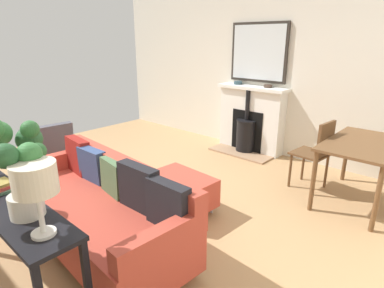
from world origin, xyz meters
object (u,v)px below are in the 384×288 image
at_px(mantel_bowl_far, 268,86).
at_px(ottoman, 179,191).
at_px(mantel_bowl_near, 238,83).
at_px(dining_table, 363,150).
at_px(console_table, 7,212).
at_px(dining_chair_near_fireplace, 317,150).
at_px(sofa, 101,208).
at_px(potted_plant, 13,159).
at_px(table_lamp_far_end, 35,181).
at_px(fireplace, 250,122).
at_px(armchair_accent, 46,151).

relative_size(mantel_bowl_far, ottoman, 0.18).
xyz_separation_m(mantel_bowl_near, dining_table, (0.76, 2.22, -0.48)).
height_order(console_table, dining_chair_near_fireplace, dining_chair_near_fireplace).
xyz_separation_m(sofa, dining_table, (-2.42, 1.51, 0.28)).
xyz_separation_m(dining_table, dining_chair_near_fireplace, (0.01, -0.50, -0.11)).
distance_m(sofa, console_table, 0.79).
xyz_separation_m(mantel_bowl_far, potted_plant, (3.90, 0.45, 0.00)).
distance_m(mantel_bowl_near, dining_table, 2.39).
bearing_deg(table_lamp_far_end, mantel_bowl_far, -169.01).
distance_m(mantel_bowl_far, dining_chair_near_fireplace, 1.51).
distance_m(sofa, potted_plant, 1.10).
xyz_separation_m(fireplace, console_table, (3.87, 0.40, 0.15)).
bearing_deg(fireplace, console_table, 5.87).
xyz_separation_m(ottoman, dining_table, (-1.53, 1.39, 0.39)).
bearing_deg(fireplace, dining_table, 69.35).
xyz_separation_m(mantel_bowl_far, dining_chair_near_fireplace, (0.77, 1.15, -0.59)).
bearing_deg(table_lamp_far_end, dining_chair_near_fireplace, 172.84).
distance_m(ottoman, armchair_accent, 1.85).
height_order(sofa, ottoman, sofa).
bearing_deg(dining_chair_near_fireplace, fireplace, -117.26).
xyz_separation_m(console_table, table_lamp_far_end, (0.00, 0.62, 0.43)).
bearing_deg(sofa, console_table, -0.48).
bearing_deg(mantel_bowl_near, console_table, 10.14).
bearing_deg(mantel_bowl_far, armchair_accent, -26.27).
xyz_separation_m(mantel_bowl_far, armchair_accent, (2.94, -1.45, -0.65)).
relative_size(console_table, potted_plant, 2.53).
height_order(mantel_bowl_near, dining_table, mantel_bowl_near).
distance_m(fireplace, dining_chair_near_fireplace, 1.59).
xyz_separation_m(armchair_accent, dining_chair_near_fireplace, (-2.17, 2.61, 0.06)).
relative_size(sofa, console_table, 1.25).
distance_m(mantel_bowl_near, potted_plant, 4.03).
xyz_separation_m(ottoman, armchair_accent, (0.65, -1.72, 0.23)).
distance_m(table_lamp_far_end, dining_table, 3.30).
bearing_deg(table_lamp_far_end, sofa, -140.03).
height_order(fireplace, mantel_bowl_near, mantel_bowl_near).
bearing_deg(fireplace, table_lamp_far_end, 14.78).
xyz_separation_m(mantel_bowl_far, dining_table, (0.76, 1.65, -0.48)).
xyz_separation_m(fireplace, dining_chair_near_fireplace, (0.73, 1.42, 0.04)).
relative_size(fireplace, dining_table, 1.01).
distance_m(fireplace, armchair_accent, 3.14).
distance_m(sofa, dining_table, 2.86).
height_order(sofa, dining_table, sofa).
height_order(armchair_accent, dining_chair_near_fireplace, dining_chair_near_fireplace).
height_order(mantel_bowl_near, console_table, mantel_bowl_near).
height_order(mantel_bowl_far, potted_plant, potted_plant).
relative_size(sofa, ottoman, 2.77).
height_order(armchair_accent, dining_table, armchair_accent).
bearing_deg(ottoman, dining_chair_near_fireplace, 149.79).
bearing_deg(armchair_accent, dining_table, 125.10).
distance_m(mantel_bowl_near, mantel_bowl_far, 0.56).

